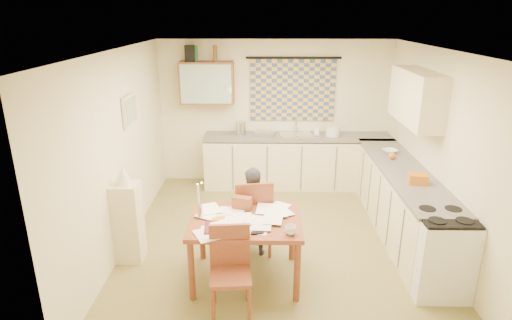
{
  "coord_description": "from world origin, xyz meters",
  "views": [
    {
      "loc": [
        -0.21,
        -5.11,
        2.91
      ],
      "look_at": [
        -0.3,
        0.2,
        1.08
      ],
      "focal_mm": 30.0,
      "sensor_mm": 36.0,
      "label": 1
    }
  ],
  "objects_px": {
    "dining_table": "(246,249)",
    "shelf_stand": "(128,222)",
    "counter_back": "(300,161)",
    "person": "(253,211)",
    "chair_far": "(253,229)",
    "stove": "(439,253)",
    "counter_right": "(400,201)"
  },
  "relations": [
    {
      "from": "dining_table",
      "to": "shelf_stand",
      "type": "bearing_deg",
      "value": 165.2
    },
    {
      "from": "counter_back",
      "to": "person",
      "type": "distance_m",
      "value": 2.4
    },
    {
      "from": "counter_back",
      "to": "chair_far",
      "type": "height_order",
      "value": "chair_far"
    },
    {
      "from": "dining_table",
      "to": "counter_back",
      "type": "bearing_deg",
      "value": 73.47
    },
    {
      "from": "stove",
      "to": "chair_far",
      "type": "relative_size",
      "value": 0.91
    },
    {
      "from": "dining_table",
      "to": "shelf_stand",
      "type": "xyz_separation_m",
      "value": [
        -1.44,
        0.38,
        0.12
      ]
    },
    {
      "from": "counter_back",
      "to": "chair_far",
      "type": "xyz_separation_m",
      "value": [
        -0.78,
        -2.24,
        -0.14
      ]
    },
    {
      "from": "counter_back",
      "to": "shelf_stand",
      "type": "distance_m",
      "value": 3.34
    },
    {
      "from": "counter_back",
      "to": "person",
      "type": "xyz_separation_m",
      "value": [
        -0.77,
        -2.27,
        0.13
      ]
    },
    {
      "from": "counter_back",
      "to": "dining_table",
      "type": "height_order",
      "value": "counter_back"
    },
    {
      "from": "chair_far",
      "to": "counter_right",
      "type": "bearing_deg",
      "value": -171.75
    },
    {
      "from": "counter_back",
      "to": "counter_right",
      "type": "bearing_deg",
      "value": -52.48
    },
    {
      "from": "counter_back",
      "to": "person",
      "type": "height_order",
      "value": "person"
    },
    {
      "from": "stove",
      "to": "shelf_stand",
      "type": "distance_m",
      "value": 3.59
    },
    {
      "from": "dining_table",
      "to": "counter_right",
      "type": "bearing_deg",
      "value": 29.48
    },
    {
      "from": "shelf_stand",
      "to": "chair_far",
      "type": "bearing_deg",
      "value": 7.56
    },
    {
      "from": "counter_right",
      "to": "chair_far",
      "type": "relative_size",
      "value": 2.92
    },
    {
      "from": "counter_right",
      "to": "person",
      "type": "xyz_separation_m",
      "value": [
        -2.03,
        -0.63,
        0.13
      ]
    },
    {
      "from": "counter_right",
      "to": "dining_table",
      "type": "distance_m",
      "value": 2.41
    },
    {
      "from": "stove",
      "to": "person",
      "type": "relative_size",
      "value": 0.79
    },
    {
      "from": "dining_table",
      "to": "chair_far",
      "type": "bearing_deg",
      "value": 83.82
    },
    {
      "from": "counter_right",
      "to": "stove",
      "type": "height_order",
      "value": "counter_right"
    },
    {
      "from": "stove",
      "to": "chair_far",
      "type": "distance_m",
      "value": 2.18
    },
    {
      "from": "person",
      "to": "counter_right",
      "type": "bearing_deg",
      "value": -152.31
    },
    {
      "from": "counter_right",
      "to": "dining_table",
      "type": "bearing_deg",
      "value": -150.59
    },
    {
      "from": "dining_table",
      "to": "person",
      "type": "distance_m",
      "value": 0.59
    },
    {
      "from": "person",
      "to": "shelf_stand",
      "type": "relative_size",
      "value": 1.16
    },
    {
      "from": "person",
      "to": "shelf_stand",
      "type": "height_order",
      "value": "person"
    },
    {
      "from": "counter_right",
      "to": "counter_back",
      "type": "bearing_deg",
      "value": 127.52
    },
    {
      "from": "counter_right",
      "to": "shelf_stand",
      "type": "height_order",
      "value": "shelf_stand"
    },
    {
      "from": "stove",
      "to": "person",
      "type": "xyz_separation_m",
      "value": [
        -2.03,
        0.74,
        0.12
      ]
    },
    {
      "from": "counter_back",
      "to": "person",
      "type": "relative_size",
      "value": 2.84
    }
  ]
}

